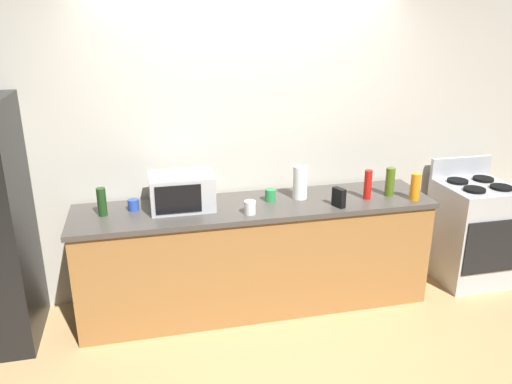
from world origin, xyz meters
TOP-DOWN VIEW (x-y plane):
  - ground_plane at (0.00, 0.00)m, footprint 8.00×8.00m
  - back_wall at (0.00, 0.81)m, footprint 6.40×0.10m
  - counter_run at (0.00, 0.40)m, footprint 2.84×0.64m
  - stove_range at (2.00, 0.40)m, footprint 0.60×0.61m
  - microwave at (-0.57, 0.45)m, footprint 0.48×0.35m
  - paper_towel_roll at (0.38, 0.45)m, footprint 0.12×0.12m
  - cordless_phone at (0.61, 0.20)m, footprint 0.09×0.12m
  - bottle_hot_sauce at (0.90, 0.31)m, footprint 0.06×0.06m
  - bottle_wine at (-1.16, 0.43)m, footprint 0.07×0.07m
  - bottle_dish_soap at (1.26, 0.21)m, footprint 0.08×0.08m
  - bottle_olive_oil at (1.11, 0.34)m, footprint 0.07×0.07m
  - mug_green at (0.13, 0.44)m, footprint 0.09×0.09m
  - mug_blue at (-0.94, 0.49)m, footprint 0.08×0.08m
  - mug_white at (-0.09, 0.21)m, footprint 0.09×0.09m

SIDE VIEW (x-z plane):
  - ground_plane at x=0.00m, z-range 0.00..0.00m
  - counter_run at x=0.00m, z-range 0.00..0.90m
  - stove_range at x=2.00m, z-range -0.08..1.00m
  - mug_blue at x=-0.94m, z-range 0.90..0.99m
  - mug_green at x=0.13m, z-range 0.90..1.00m
  - mug_white at x=-0.09m, z-range 0.90..1.00m
  - cordless_phone at x=0.61m, z-range 0.90..1.05m
  - bottle_wine at x=-1.16m, z-range 0.90..1.11m
  - bottle_dish_soap at x=1.26m, z-range 0.90..1.12m
  - bottle_olive_oil at x=1.11m, z-range 0.90..1.14m
  - bottle_hot_sauce at x=0.90m, z-range 0.90..1.14m
  - microwave at x=-0.57m, z-range 0.90..1.17m
  - paper_towel_roll at x=0.38m, z-range 0.90..1.17m
  - back_wall at x=0.00m, z-range 0.00..2.70m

